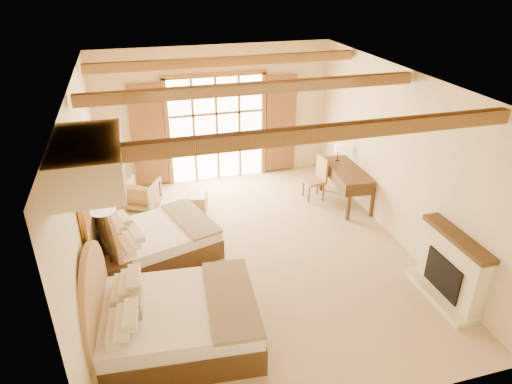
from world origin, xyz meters
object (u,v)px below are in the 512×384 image
object	(u,v)px
bed_far	(151,239)
desk	(346,185)
nightstand	(117,276)
armchair	(142,194)
bed_near	(166,320)

from	to	relation	value
bed_far	desk	world-z (taller)	bed_far
bed_far	desk	bearing A→B (deg)	-4.24
nightstand	armchair	size ratio (longest dim) A/B	0.82
desk	nightstand	bearing A→B (deg)	-155.03
bed_near	bed_far	xyz separation A→B (m)	(-0.05, 2.23, -0.06)
armchair	bed_far	bearing A→B (deg)	121.11
bed_near	nightstand	world-z (taller)	bed_near
bed_near	desk	world-z (taller)	bed_near
bed_near	nightstand	bearing A→B (deg)	120.09
armchair	nightstand	bearing A→B (deg)	108.50
bed_far	armchair	distance (m)	2.00
bed_near	bed_far	size ratio (longest dim) A/B	1.02
nightstand	armchair	world-z (taller)	armchair
bed_far	armchair	xyz separation A→B (m)	(-0.07, 2.00, -0.06)
armchair	desk	world-z (taller)	desk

